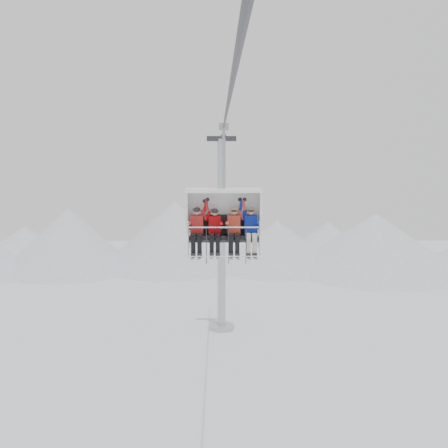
{
  "coord_description": "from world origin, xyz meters",
  "views": [
    {
      "loc": [
        -0.13,
        -16.25,
        12.65
      ],
      "look_at": [
        0.0,
        0.0,
        10.46
      ],
      "focal_mm": 45.0,
      "sensor_mm": 36.0,
      "label": 1
    }
  ],
  "objects_px": {
    "skier_center_left": "(215,230)",
    "skier_center_right": "(234,229)",
    "chairlift_carrier": "(224,213)",
    "skier_far_left": "(197,229)",
    "lift_tower_right": "(222,248)",
    "skier_far_right": "(251,229)"
  },
  "relations": [
    {
      "from": "skier_far_left",
      "to": "skier_center_left",
      "type": "height_order",
      "value": "skier_far_left"
    },
    {
      "from": "chairlift_carrier",
      "to": "skier_center_right",
      "type": "bearing_deg",
      "value": -44.63
    },
    {
      "from": "lift_tower_right",
      "to": "skier_center_left",
      "type": "relative_size",
      "value": 7.99
    },
    {
      "from": "chairlift_carrier",
      "to": "skier_center_left",
      "type": "bearing_deg",
      "value": -131.77
    },
    {
      "from": "skier_center_right",
      "to": "skier_far_right",
      "type": "distance_m",
      "value": 0.52
    },
    {
      "from": "skier_center_left",
      "to": "skier_center_right",
      "type": "bearing_deg",
      "value": 0.53
    },
    {
      "from": "skier_far_left",
      "to": "chairlift_carrier",
      "type": "bearing_deg",
      "value": 20.13
    },
    {
      "from": "chairlift_carrier",
      "to": "skier_center_left",
      "type": "xyz_separation_m",
      "value": [
        -0.28,
        -0.31,
        -0.48
      ]
    },
    {
      "from": "skier_far_left",
      "to": "skier_center_right",
      "type": "xyz_separation_m",
      "value": [
        1.14,
        0.0,
        0.0
      ]
    },
    {
      "from": "skier_center_left",
      "to": "skier_far_right",
      "type": "distance_m",
      "value": 1.11
    },
    {
      "from": "skier_center_left",
      "to": "chairlift_carrier",
      "type": "bearing_deg",
      "value": 48.23
    },
    {
      "from": "lift_tower_right",
      "to": "skier_center_right",
      "type": "height_order",
      "value": "lift_tower_right"
    },
    {
      "from": "skier_center_right",
      "to": "skier_far_right",
      "type": "height_order",
      "value": "same"
    },
    {
      "from": "skier_center_right",
      "to": "lift_tower_right",
      "type": "bearing_deg",
      "value": 90.83
    },
    {
      "from": "skier_far_right",
      "to": "skier_center_right",
      "type": "bearing_deg",
      "value": 180.0
    },
    {
      "from": "lift_tower_right",
      "to": "skier_far_right",
      "type": "height_order",
      "value": "lift_tower_right"
    },
    {
      "from": "skier_center_right",
      "to": "skier_far_left",
      "type": "bearing_deg",
      "value": 180.0
    },
    {
      "from": "skier_far_left",
      "to": "skier_center_left",
      "type": "distance_m",
      "value": 0.55
    },
    {
      "from": "lift_tower_right",
      "to": "skier_center_right",
      "type": "bearing_deg",
      "value": -89.17
    },
    {
      "from": "skier_far_left",
      "to": "skier_far_right",
      "type": "relative_size",
      "value": 1.0
    },
    {
      "from": "skier_center_right",
      "to": "chairlift_carrier",
      "type": "bearing_deg",
      "value": 135.37
    },
    {
      "from": "skier_center_left",
      "to": "skier_far_right",
      "type": "relative_size",
      "value": 1.0
    }
  ]
}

